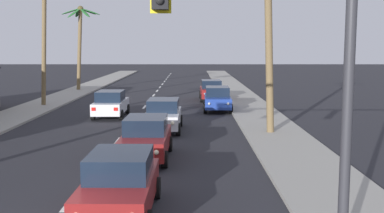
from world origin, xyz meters
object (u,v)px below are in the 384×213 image
at_px(sedan_oncoming_far, 111,104).
at_px(sedan_third_in_queue, 146,138).
at_px(sedan_parked_mid_kerb, 218,99).
at_px(palm_right_second, 269,0).
at_px(sedan_fifth_in_queue, 163,115).
at_px(sedan_parked_nearest_kerb, 211,90).
at_px(sedan_lead_at_stop_bar, 120,184).
at_px(palm_left_farthest, 80,33).
at_px(palm_left_third, 44,13).
at_px(traffic_signal_mast, 167,17).

bearing_deg(sedan_oncoming_far, sedan_third_in_queue, -73.56).
height_order(sedan_parked_mid_kerb, palm_right_second, palm_right_second).
bearing_deg(sedan_fifth_in_queue, palm_right_second, -12.91).
bearing_deg(sedan_parked_nearest_kerb, sedan_lead_at_stop_bar, -97.43).
height_order(sedan_parked_nearest_kerb, palm_right_second, palm_right_second).
height_order(sedan_oncoming_far, palm_left_farthest, palm_left_farthest).
relative_size(sedan_third_in_queue, sedan_fifth_in_queue, 1.00).
distance_m(sedan_fifth_in_queue, palm_left_third, 15.08).
distance_m(sedan_fifth_in_queue, sedan_oncoming_far, 6.13).
bearing_deg(palm_left_farthest, sedan_lead_at_stop_bar, -75.36).
bearing_deg(palm_left_third, sedan_fifth_in_queue, -47.63).
height_order(traffic_signal_mast, sedan_lead_at_stop_bar, traffic_signal_mast).
xyz_separation_m(sedan_third_in_queue, palm_left_third, (-8.99, 16.58, 6.08)).
relative_size(sedan_third_in_queue, sedan_parked_nearest_kerb, 1.00).
height_order(sedan_lead_at_stop_bar, palm_left_third, palm_left_third).
distance_m(sedan_oncoming_far, palm_left_farthest, 19.46).
distance_m(traffic_signal_mast, sedan_oncoming_far, 21.44).
height_order(sedan_third_in_queue, palm_right_second, palm_right_second).
distance_m(palm_left_third, palm_right_second, 18.54).
xyz_separation_m(sedan_oncoming_far, palm_right_second, (8.96, -6.15, 5.88)).
distance_m(sedan_third_in_queue, sedan_oncoming_far, 11.79).
xyz_separation_m(traffic_signal_mast, sedan_lead_at_stop_bar, (-1.42, 2.81, -4.19)).
xyz_separation_m(sedan_third_in_queue, sedan_fifth_in_queue, (0.31, 6.38, 0.00)).
bearing_deg(sedan_third_in_queue, sedan_parked_mid_kerb, 75.69).
distance_m(traffic_signal_mast, palm_right_second, 15.07).
height_order(sedan_parked_nearest_kerb, sedan_parked_mid_kerb, same).
height_order(sedan_parked_nearest_kerb, palm_left_third, palm_left_third).
bearing_deg(palm_left_farthest, sedan_third_in_queue, -72.21).
xyz_separation_m(palm_left_farthest, palm_right_second, (14.97, -23.98, 0.92)).
relative_size(sedan_parked_mid_kerb, palm_left_third, 0.46).
height_order(sedan_parked_nearest_kerb, palm_left_farthest, palm_left_farthest).
relative_size(sedan_third_in_queue, sedan_parked_mid_kerb, 1.00).
distance_m(traffic_signal_mast, palm_left_farthest, 39.80).
xyz_separation_m(sedan_lead_at_stop_bar, sedan_oncoming_far, (-3.26, 17.69, 0.00)).
height_order(sedan_lead_at_stop_bar, sedan_third_in_queue, same).
height_order(sedan_oncoming_far, sedan_parked_mid_kerb, same).
bearing_deg(sedan_oncoming_far, sedan_parked_nearest_kerb, 54.19).
xyz_separation_m(traffic_signal_mast, sedan_oncoming_far, (-4.68, 20.50, -4.19)).
bearing_deg(palm_left_farthest, sedan_parked_nearest_kerb, -33.26).
height_order(palm_left_third, palm_right_second, palm_left_third).
relative_size(sedan_lead_at_stop_bar, sedan_parked_mid_kerb, 1.00).
bearing_deg(palm_right_second, sedan_parked_nearest_kerb, 97.88).
height_order(sedan_lead_at_stop_bar, palm_right_second, palm_right_second).
bearing_deg(sedan_lead_at_stop_bar, sedan_parked_nearest_kerb, 82.57).
relative_size(sedan_lead_at_stop_bar, palm_left_farthest, 0.53).
bearing_deg(sedan_oncoming_far, sedan_parked_mid_kerb, 22.65).
distance_m(sedan_oncoming_far, sedan_parked_mid_kerb, 7.55).
xyz_separation_m(sedan_lead_at_stop_bar, sedan_parked_nearest_kerb, (3.54, 27.12, 0.00)).
bearing_deg(palm_right_second, sedan_third_in_queue, -137.42).
distance_m(sedan_third_in_queue, sedan_parked_mid_kerb, 14.67).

